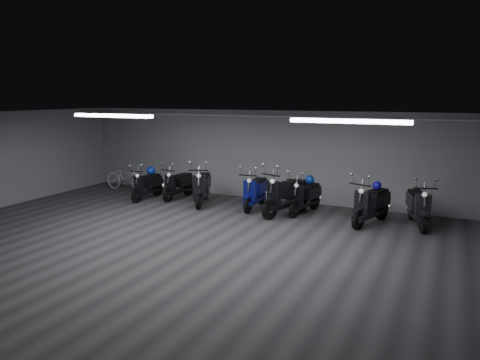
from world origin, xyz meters
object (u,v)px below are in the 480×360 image
at_px(scooter_8, 371,198).
at_px(helmet_0, 151,171).
at_px(bicycle, 126,174).
at_px(scooter_1, 178,180).
at_px(scooter_9, 419,200).
at_px(scooter_7, 305,191).
at_px(helmet_2, 310,180).
at_px(scooter_5, 286,189).
at_px(helmet_1, 377,186).
at_px(scooter_3, 202,181).
at_px(scooter_4, 255,186).
at_px(scooter_0, 147,180).

distance_m(scooter_8, helmet_0, 6.91).
bearing_deg(helmet_0, bicycle, 161.05).
height_order(scooter_8, helmet_0, scooter_8).
xyz_separation_m(scooter_1, scooter_9, (7.14, -0.09, 0.06)).
bearing_deg(scooter_1, scooter_9, 2.78).
height_order(scooter_1, scooter_7, scooter_7).
distance_m(scooter_7, helmet_0, 5.06).
relative_size(bicycle, helmet_2, 6.94).
bearing_deg(scooter_5, scooter_7, 63.86).
bearing_deg(scooter_9, helmet_2, 158.24).
height_order(scooter_8, helmet_1, scooter_8).
distance_m(scooter_3, helmet_0, 1.91).
height_order(scooter_3, scooter_4, scooter_3).
height_order(scooter_1, helmet_1, scooter_1).
bearing_deg(scooter_5, helmet_2, 73.76).
xyz_separation_m(scooter_1, scooter_8, (6.05, -0.42, 0.08)).
bearing_deg(helmet_1, scooter_4, 179.34).
distance_m(scooter_0, scooter_9, 8.01).
distance_m(scooter_9, helmet_2, 2.92).
relative_size(helmet_1, helmet_2, 0.88).
distance_m(scooter_5, bicycle, 6.09).
distance_m(scooter_5, scooter_8, 2.27).
height_order(scooter_0, helmet_1, scooter_0).
distance_m(scooter_7, scooter_8, 1.89).
xyz_separation_m(scooter_8, scooter_9, (1.10, 0.34, -0.02)).
bearing_deg(scooter_1, scooter_0, -146.92).
height_order(scooter_3, scooter_9, scooter_3).
distance_m(scooter_0, helmet_1, 7.00).
height_order(scooter_3, scooter_8, scooter_3).
relative_size(scooter_4, scooter_5, 0.89).
distance_m(scooter_1, scooter_8, 6.06).
xyz_separation_m(scooter_8, helmet_1, (0.08, 0.25, 0.28)).
bearing_deg(scooter_4, scooter_3, -177.47).
height_order(scooter_9, helmet_0, scooter_9).
bearing_deg(bicycle, scooter_0, -109.61).
relative_size(scooter_9, bicycle, 1.00).
bearing_deg(scooter_7, scooter_3, -163.56).
bearing_deg(scooter_8, scooter_1, -165.66).
bearing_deg(scooter_0, bicycle, 153.61).
xyz_separation_m(scooter_5, scooter_8, (2.27, 0.04, -0.05)).
bearing_deg(helmet_0, scooter_5, -2.43).
relative_size(helmet_0, helmet_1, 1.20).
height_order(scooter_7, scooter_8, scooter_8).
distance_m(scooter_0, scooter_4, 3.59).
bearing_deg(scooter_9, scooter_1, 162.70).
xyz_separation_m(scooter_4, scooter_7, (1.48, 0.08, -0.03)).
relative_size(scooter_1, scooter_7, 0.97).
relative_size(scooter_9, helmet_1, 7.92).
distance_m(scooter_1, scooter_9, 7.15).
height_order(scooter_0, scooter_8, scooter_8).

